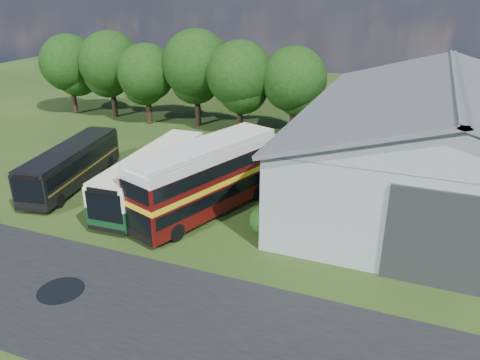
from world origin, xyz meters
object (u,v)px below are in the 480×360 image
at_px(storage_shed, 446,135).
at_px(bus_green_single, 153,175).
at_px(bus_dark_single, 72,165).
at_px(bus_maroon_double, 205,179).

relative_size(storage_shed, bus_green_single, 2.15).
height_order(bus_green_single, bus_dark_single, bus_green_single).
xyz_separation_m(storage_shed, bus_green_single, (-17.87, -8.22, -2.49)).
bearing_deg(storage_shed, bus_maroon_double, -146.69).
relative_size(bus_green_single, bus_dark_single, 1.09).
bearing_deg(bus_green_single, bus_maroon_double, -12.77).
height_order(bus_maroon_double, bus_dark_single, bus_maroon_double).
height_order(storage_shed, bus_green_single, storage_shed).
bearing_deg(bus_dark_single, bus_maroon_double, -13.38).
height_order(storage_shed, bus_dark_single, storage_shed).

